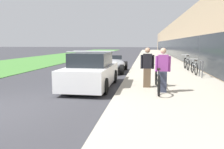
% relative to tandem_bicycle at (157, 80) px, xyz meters
% --- Properties ---
extents(sidewalk_slab, '(4.42, 70.00, 0.13)m').
position_rel_tandem_bicycle_xyz_m(sidewalk_slab, '(0.77, 18.02, -0.44)').
color(sidewalk_slab, '#B2AA99').
rests_on(sidewalk_slab, ground).
extents(storefront_facade, '(10.01, 70.00, 4.69)m').
position_rel_tandem_bicycle_xyz_m(storefront_facade, '(8.02, 26.02, 1.84)').
color(storefront_facade, tan).
rests_on(storefront_facade, ground).
extents(lawn_strip, '(7.95, 70.00, 0.03)m').
position_rel_tandem_bicycle_xyz_m(lawn_strip, '(-11.92, 22.02, -0.49)').
color(lawn_strip, '#478438').
rests_on(lawn_strip, ground).
extents(tandem_bicycle, '(0.52, 2.63, 0.87)m').
position_rel_tandem_bicycle_xyz_m(tandem_bicycle, '(0.00, 0.00, 0.00)').
color(tandem_bicycle, black).
rests_on(tandem_bicycle, sidewalk_slab).
extents(person_rider, '(0.52, 0.21, 1.54)m').
position_rel_tandem_bicycle_xyz_m(person_rider, '(0.16, -0.34, 0.40)').
color(person_rider, '#33384C').
rests_on(person_rider, sidewalk_slab).
extents(person_bystander, '(0.52, 0.20, 1.54)m').
position_rel_tandem_bicycle_xyz_m(person_bystander, '(-0.37, 0.47, 0.40)').
color(person_bystander, brown).
rests_on(person_bystander, sidewalk_slab).
extents(bike_rack_hoop, '(0.05, 0.60, 0.84)m').
position_rel_tandem_bicycle_xyz_m(bike_rack_hoop, '(2.33, 3.45, 0.14)').
color(bike_rack_hoop, '#4C4C51').
rests_on(bike_rack_hoop, sidewalk_slab).
extents(cruiser_bike_nearest, '(0.52, 1.62, 0.83)m').
position_rel_tandem_bicycle_xyz_m(cruiser_bike_nearest, '(2.25, 4.64, -0.02)').
color(cruiser_bike_nearest, black).
rests_on(cruiser_bike_nearest, sidewalk_slab).
extents(cruiser_bike_middle, '(0.52, 1.83, 0.95)m').
position_rel_tandem_bicycle_xyz_m(cruiser_bike_middle, '(2.24, 6.90, 0.02)').
color(cruiser_bike_middle, black).
rests_on(cruiser_bike_middle, sidewalk_slab).
extents(parked_sedan_curbside, '(1.80, 4.05, 1.51)m').
position_rel_tandem_bicycle_xyz_m(parked_sedan_curbside, '(-2.66, 0.74, 0.16)').
color(parked_sedan_curbside, white).
rests_on(parked_sedan_curbside, ground).
extents(vintage_roadster_curbside, '(1.77, 4.09, 1.04)m').
position_rel_tandem_bicycle_xyz_m(vintage_roadster_curbside, '(-2.58, 5.84, -0.05)').
color(vintage_roadster_curbside, silver).
rests_on(vintage_roadster_curbside, ground).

